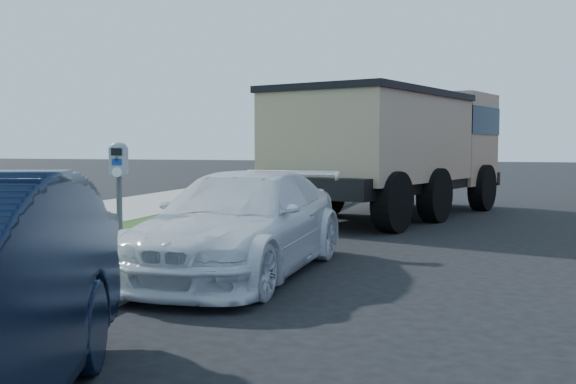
# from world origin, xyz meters

# --- Properties ---
(ground) EXTENTS (120.00, 120.00, 0.00)m
(ground) POSITION_xyz_m (0.00, 0.00, 0.00)
(ground) COLOR black
(ground) RESTS_ON ground
(streetside) EXTENTS (6.12, 50.00, 0.15)m
(streetside) POSITION_xyz_m (-5.57, 2.00, 0.07)
(streetside) COLOR gray
(streetside) RESTS_ON ground
(parking_meter) EXTENTS (0.23, 0.17, 1.49)m
(parking_meter) POSITION_xyz_m (-3.19, -0.03, 1.22)
(parking_meter) COLOR #3F4247
(parking_meter) RESTS_ON ground
(white_wagon) EXTENTS (1.86, 4.36, 1.25)m
(white_wagon) POSITION_xyz_m (-1.90, 0.66, 0.63)
(white_wagon) COLOR white
(white_wagon) RESTS_ON ground
(dump_truck) EXTENTS (4.79, 7.73, 2.85)m
(dump_truck) POSITION_xyz_m (-0.92, 8.28, 1.60)
(dump_truck) COLOR black
(dump_truck) RESTS_ON ground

